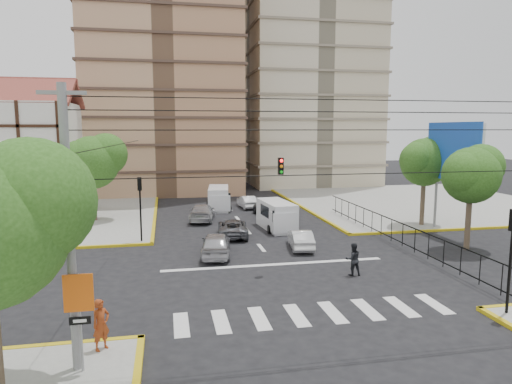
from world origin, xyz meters
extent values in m
plane|color=black|center=(0.00, 0.00, 0.00)|extent=(160.00, 160.00, 0.00)
cube|color=gray|center=(-20.00, 20.00, 0.07)|extent=(26.00, 26.00, 0.15)
cube|color=gray|center=(20.00, 20.00, 0.07)|extent=(26.00, 26.00, 0.15)
cube|color=silver|center=(0.00, -6.00, 0.01)|extent=(12.00, 2.40, 0.01)
cube|color=silver|center=(0.00, 1.20, 0.01)|extent=(13.00, 0.40, 0.01)
cube|color=beige|center=(14.00, 40.00, 24.00)|extent=(17.00, 16.00, 48.00)
cube|color=silver|center=(-19.00, 20.00, 5.00)|extent=(10.00, 8.00, 10.00)
cube|color=maroon|center=(-19.00, 18.10, 10.90)|extent=(10.80, 4.25, 2.65)
cube|color=maroon|center=(-19.00, 21.90, 10.90)|extent=(10.80, 4.25, 2.65)
cylinder|color=slate|center=(14.50, 4.00, 2.15)|extent=(0.20, 0.20, 4.00)
cylinder|color=slate|center=(14.50, 8.00, 2.15)|extent=(0.20, 0.20, 4.00)
cube|color=silver|center=(14.50, 6.00, 6.15)|extent=(0.25, 6.00, 4.00)
cube|color=blue|center=(14.30, 6.00, 6.15)|extent=(0.08, 6.20, 4.20)
sphere|color=#264F16|center=(-9.85, -9.70, 5.73)|extent=(3.68, 3.68, 3.68)
cylinder|color=#473828|center=(13.00, 2.00, 2.10)|extent=(0.36, 0.36, 4.20)
sphere|color=#264F16|center=(13.00, 2.00, 4.84)|extent=(3.60, 3.60, 3.60)
sphere|color=#264F16|center=(13.90, 2.30, 5.38)|extent=(2.88, 2.88, 2.88)
sphere|color=#264F16|center=(12.28, 1.70, 5.03)|extent=(2.70, 2.70, 2.70)
cylinder|color=#473828|center=(14.00, 9.00, 2.24)|extent=(0.36, 0.36, 4.48)
sphere|color=#264F16|center=(14.00, 9.00, 5.16)|extent=(3.80, 3.80, 3.80)
sphere|color=#264F16|center=(14.95, 9.30, 5.73)|extent=(3.04, 3.04, 3.04)
sphere|color=#264F16|center=(13.24, 8.70, 5.35)|extent=(2.85, 2.85, 2.85)
cylinder|color=#473828|center=(-12.00, 16.00, 2.10)|extent=(0.36, 0.36, 4.20)
sphere|color=#264F16|center=(-12.00, 16.00, 5.00)|extent=(4.40, 4.40, 4.40)
sphere|color=#264F16|center=(-10.90, 16.30, 5.67)|extent=(3.52, 3.52, 3.52)
sphere|color=#264F16|center=(-12.88, 15.70, 5.22)|extent=(3.30, 3.30, 3.30)
cylinder|color=black|center=(7.80, -7.80, 1.90)|extent=(0.12, 0.12, 3.50)
cylinder|color=black|center=(-7.80, 7.80, 1.90)|extent=(0.12, 0.12, 3.50)
cube|color=black|center=(-7.80, 7.80, 4.10)|extent=(0.28, 0.22, 0.90)
sphere|color=#FF0C0C|center=(-7.80, 7.80, 4.40)|extent=(0.17, 0.17, 0.17)
cube|color=black|center=(0.00, 0.00, 5.80)|extent=(0.28, 0.22, 0.90)
cylinder|color=black|center=(0.00, -9.00, 6.25)|extent=(18.00, 0.03, 0.03)
cylinder|color=slate|center=(-9.00, -9.00, 4.65)|extent=(0.28, 0.28, 9.00)
cube|color=slate|center=(-9.00, -9.00, 8.85)|extent=(1.40, 0.12, 0.12)
cylinder|color=slate|center=(-8.80, -9.20, 1.75)|extent=(0.08, 0.08, 3.20)
cube|color=#E5590C|center=(-8.80, -9.25, 2.75)|extent=(0.90, 0.06, 1.20)
cube|color=black|center=(-8.80, -9.25, 1.85)|extent=(0.65, 0.05, 0.25)
cube|color=silver|center=(2.35, 10.40, 1.08)|extent=(2.31, 4.85, 2.16)
cube|color=silver|center=(2.35, 8.52, 0.94)|extent=(1.88, 1.29, 1.50)
cube|color=black|center=(2.35, 8.19, 1.46)|extent=(1.74, 0.26, 0.85)
cylinder|color=black|center=(1.46, 8.89, 0.33)|extent=(0.25, 0.66, 0.66)
cylinder|color=black|center=(3.24, 8.89, 0.33)|extent=(0.25, 0.66, 0.66)
cylinder|color=black|center=(1.46, 11.90, 0.33)|extent=(0.25, 0.66, 0.66)
cylinder|color=black|center=(3.24, 11.90, 0.33)|extent=(0.25, 0.66, 0.66)
cube|color=silver|center=(-1.08, 20.04, 1.08)|extent=(2.48, 4.90, 2.16)
cube|color=silver|center=(-1.08, 18.17, 0.94)|extent=(1.92, 1.35, 1.50)
cube|color=black|center=(-1.08, 17.84, 1.46)|extent=(1.74, 0.33, 0.85)
cylinder|color=black|center=(-1.97, 18.54, 0.33)|extent=(0.25, 0.66, 0.66)
cylinder|color=black|center=(-0.19, 18.54, 0.33)|extent=(0.25, 0.66, 0.66)
cylinder|color=black|center=(-1.97, 21.55, 0.33)|extent=(0.25, 0.66, 0.66)
cylinder|color=black|center=(-0.19, 21.55, 0.33)|extent=(0.25, 0.66, 0.66)
imported|color=#A7A7AC|center=(-3.13, 3.67, 0.75)|extent=(2.36, 4.60, 1.50)
imported|color=silver|center=(2.49, 4.37, 0.62)|extent=(1.84, 3.94, 1.25)
imported|color=#585A60|center=(-1.37, 8.62, 0.63)|extent=(2.60, 4.73, 1.26)
imported|color=#AAABAF|center=(-3.09, 14.77, 0.70)|extent=(2.78, 5.12, 1.41)
imported|color=#27282A|center=(2.86, 15.69, 0.75)|extent=(2.28, 4.57, 1.50)
imported|color=white|center=(1.77, 20.24, 0.61)|extent=(1.62, 3.80, 1.22)
imported|color=#923816|center=(-8.39, -7.83, 1.06)|extent=(0.78, 0.76, 1.82)
imported|color=black|center=(3.64, -1.48, 0.88)|extent=(0.87, 0.68, 1.76)
camera|label=1|loc=(-6.04, -23.60, 7.80)|focal=32.00mm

